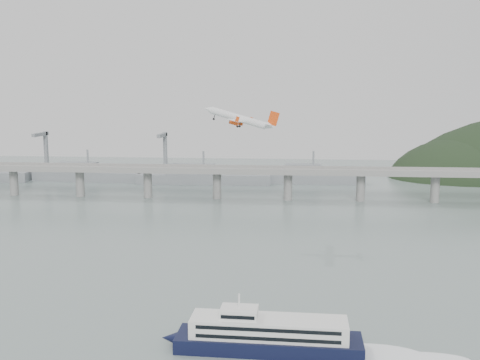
# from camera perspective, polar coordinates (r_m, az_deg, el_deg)

# --- Properties ---
(ground) EXTENTS (900.00, 900.00, 0.00)m
(ground) POSITION_cam_1_polar(r_m,az_deg,el_deg) (203.05, -1.50, -12.49)
(ground) COLOR slate
(ground) RESTS_ON ground
(bridge) EXTENTS (800.00, 22.00, 23.90)m
(bridge) POSITION_cam_1_polar(r_m,az_deg,el_deg) (392.61, 1.82, 0.56)
(bridge) COLOR gray
(bridge) RESTS_ON ground
(distant_fleet) EXTENTS (453.00, 60.90, 40.00)m
(distant_fleet) POSITION_cam_1_polar(r_m,az_deg,el_deg) (491.41, -15.93, 0.54)
(distant_fleet) COLOR slate
(distant_fleet) RESTS_ON ground
(ferry) EXTENTS (88.51, 16.13, 16.70)m
(ferry) POSITION_cam_1_polar(r_m,az_deg,el_deg) (168.33, 2.93, -15.47)
(ferry) COLOR black
(ferry) RESTS_ON ground
(airliner) EXTENTS (38.66, 35.05, 13.00)m
(airliner) POSITION_cam_1_polar(r_m,az_deg,el_deg) (279.32, 0.05, 6.22)
(airliner) COLOR white
(airliner) RESTS_ON ground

